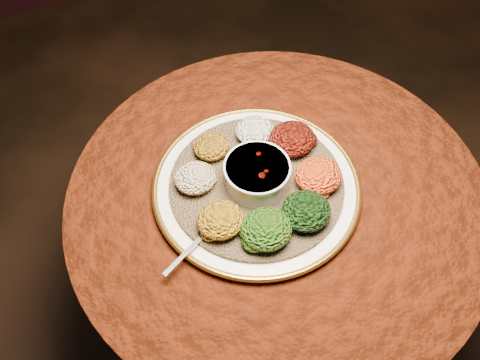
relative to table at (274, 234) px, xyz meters
name	(u,v)px	position (x,y,z in m)	size (l,w,h in m)	color
table	(274,234)	(0.00, 0.00, 0.00)	(0.96, 0.96, 0.73)	black
platter	(256,187)	(-0.04, 0.03, 0.19)	(0.47, 0.47, 0.02)	white
injera	(257,184)	(-0.04, 0.03, 0.20)	(0.39, 0.39, 0.01)	olive
stew_bowl	(257,174)	(-0.04, 0.03, 0.24)	(0.15, 0.15, 0.06)	silver
spoon	(204,235)	(-0.20, -0.04, 0.21)	(0.14, 0.07, 0.01)	silver
portion_ayib	(255,130)	(0.02, 0.15, 0.23)	(0.09, 0.09, 0.04)	white
portion_kitfo	(292,139)	(0.08, 0.09, 0.23)	(0.11, 0.10, 0.05)	black
portion_tikil	(318,176)	(0.08, -0.03, 0.23)	(0.10, 0.10, 0.05)	#B2660E
portion_gomen	(306,211)	(0.01, -0.09, 0.23)	(0.11, 0.10, 0.05)	black
portion_mixveg	(266,229)	(-0.09, -0.09, 0.23)	(0.11, 0.10, 0.05)	#9E320A
portion_kik	(220,220)	(-0.16, -0.03, 0.23)	(0.10, 0.09, 0.05)	#BC7610
portion_timatim	(195,178)	(-0.16, 0.09, 0.23)	(0.09, 0.09, 0.04)	maroon
portion_shiro	(211,147)	(-0.09, 0.16, 0.23)	(0.08, 0.08, 0.04)	#8B6010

